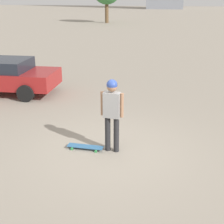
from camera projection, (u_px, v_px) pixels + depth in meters
name	position (u px, v px, depth m)	size (l,w,h in m)	color
ground_plane	(112.00, 150.00, 7.62)	(220.00, 220.00, 0.00)	gray
person	(112.00, 108.00, 7.24)	(0.55, 0.25, 1.79)	#262628
skateboard	(85.00, 147.00, 7.68)	(0.90, 0.29, 0.08)	#336693
car_parked_near	(3.00, 75.00, 11.91)	(4.26, 2.13, 1.32)	maroon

